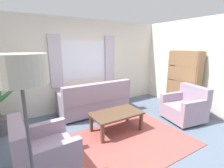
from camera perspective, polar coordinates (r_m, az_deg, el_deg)
ground_plane at (r=3.48m, az=6.09°, el=-19.23°), size 6.24×6.24×0.00m
wall_back at (r=4.94m, az=-9.75°, el=6.58°), size 5.32×0.12×2.60m
wall_right at (r=5.07m, az=31.23°, el=4.99°), size 0.12×4.40×2.60m
window_with_curtains at (r=4.85m, az=-9.44°, el=8.24°), size 1.98×0.07×1.40m
area_rug at (r=3.48m, az=6.09°, el=-19.15°), size 2.42×1.77×0.01m
couch at (r=4.58m, az=-5.99°, el=-5.84°), size 1.90×0.82×0.92m
armchair_left at (r=2.76m, az=-23.32°, el=-21.16°), size 0.85×0.87×0.88m
armchair_right at (r=4.55m, az=24.24°, el=-7.33°), size 0.95×0.97×0.88m
coffee_table at (r=3.64m, az=1.56°, el=-10.75°), size 1.10×0.64×0.44m
bookshelf at (r=5.17m, az=23.44°, el=0.00°), size 0.30×0.94×1.72m
standing_lamp at (r=1.50m, az=-29.08°, el=0.46°), size 0.43×0.43×1.81m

